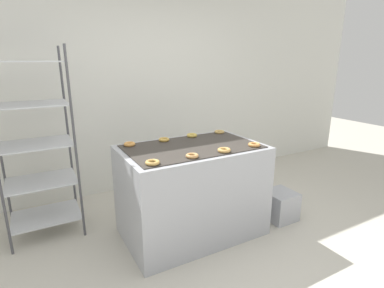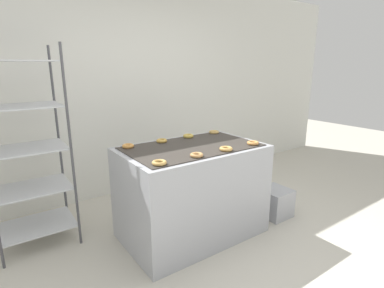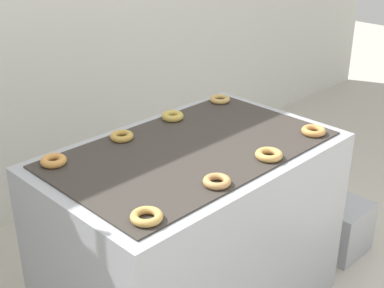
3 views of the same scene
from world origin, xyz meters
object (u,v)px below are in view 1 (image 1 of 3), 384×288
at_px(donut_near_midright, 224,150).
at_px(donut_far_right, 219,132).
at_px(donut_far_left, 130,144).
at_px(donut_far_midright, 192,135).
at_px(donut_near_left, 153,162).
at_px(donut_near_right, 254,145).
at_px(baking_rack_cart, 36,144).
at_px(donut_far_midleft, 164,140).
at_px(glaze_bin, 280,205).
at_px(fryer_machine, 192,190).
at_px(donut_near_midleft, 192,156).

height_order(donut_near_midright, donut_far_right, donut_near_midright).
xyz_separation_m(donut_far_left, donut_far_midright, (0.70, 0.01, 0.00)).
relative_size(donut_near_left, donut_near_right, 1.01).
bearing_deg(donut_far_midright, baking_rack_cart, 164.62).
bearing_deg(donut_far_right, donut_near_right, -90.77).
bearing_deg(donut_far_midleft, donut_far_right, 1.25).
height_order(glaze_bin, donut_near_right, donut_near_right).
bearing_deg(donut_near_right, donut_far_midleft, 138.99).
bearing_deg(fryer_machine, donut_near_right, -29.56).
relative_size(fryer_machine, glaze_bin, 4.18).
relative_size(donut_far_left, donut_far_midright, 0.98).
relative_size(donut_near_midright, donut_near_right, 1.03).
relative_size(glaze_bin, donut_far_midleft, 2.98).
bearing_deg(donut_near_right, donut_far_right, 89.23).
distance_m(baking_rack_cart, donut_near_midleft, 1.54).
xyz_separation_m(glaze_bin, donut_far_midright, (-0.82, 0.55, 0.79)).
distance_m(baking_rack_cart, donut_far_right, 1.89).
distance_m(fryer_machine, donut_far_midright, 0.60).
relative_size(donut_near_right, donut_far_left, 1.05).
relative_size(fryer_machine, donut_near_right, 11.77).
xyz_separation_m(donut_far_midleft, donut_far_right, (0.69, 0.02, -0.00)).
height_order(donut_near_left, donut_far_midright, donut_far_midright).
xyz_separation_m(donut_near_left, donut_far_midleft, (0.36, 0.60, 0.00)).
height_order(donut_near_midleft, donut_far_right, donut_near_midleft).
xyz_separation_m(glaze_bin, donut_near_midleft, (-1.16, -0.07, 0.79)).
bearing_deg(glaze_bin, baking_rack_cart, 157.43).
bearing_deg(baking_rack_cart, donut_near_midleft, -41.79).
xyz_separation_m(donut_far_left, donut_far_midleft, (0.36, 0.00, -0.00)).
bearing_deg(donut_near_midleft, donut_near_left, 179.87).
xyz_separation_m(glaze_bin, donut_far_left, (-1.52, 0.54, 0.79)).
height_order(fryer_machine, donut_near_right, donut_near_right).
xyz_separation_m(baking_rack_cart, donut_near_midleft, (1.15, -1.03, -0.00)).
bearing_deg(donut_far_midleft, donut_far_midright, 2.20).
distance_m(donut_near_left, donut_near_right, 1.05).
xyz_separation_m(baking_rack_cart, donut_far_midright, (1.49, -0.41, -0.00)).
height_order(donut_near_midleft, donut_near_midright, donut_near_midright).
xyz_separation_m(glaze_bin, donut_near_right, (-0.47, -0.06, 0.79)).
bearing_deg(baking_rack_cart, donut_far_right, -12.44).
relative_size(baking_rack_cart, donut_near_left, 16.01).
height_order(donut_near_midright, donut_far_midleft, donut_near_midright).
bearing_deg(glaze_bin, fryer_machine, 166.47).
height_order(glaze_bin, donut_near_midleft, donut_near_midleft).
bearing_deg(donut_near_left, donut_near_right, 0.55).
xyz_separation_m(donut_far_left, donut_far_right, (1.05, 0.02, -0.00)).
relative_size(donut_near_midright, donut_far_left, 1.08).
height_order(donut_near_midleft, donut_far_left, donut_far_left).
height_order(donut_near_left, donut_far_midleft, same).
bearing_deg(donut_far_midright, donut_near_midleft, -118.76).
bearing_deg(donut_near_midright, donut_far_left, 138.77).
height_order(fryer_machine, donut_far_midright, donut_far_midright).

